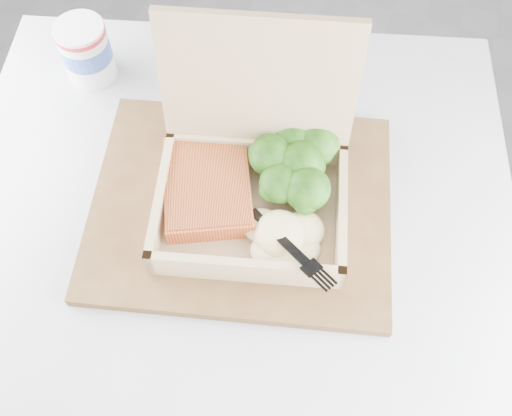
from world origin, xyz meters
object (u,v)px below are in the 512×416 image
(cafe_table, at_px, (235,288))
(paper_cup, at_px, (86,50))
(serving_tray, at_px, (241,206))
(takeout_container, at_px, (253,169))

(cafe_table, xyz_separation_m, paper_cup, (-0.28, 0.18, 0.23))
(serving_tray, distance_m, paper_cup, 0.31)
(cafe_table, bearing_deg, serving_tray, 91.47)
(cafe_table, relative_size, serving_tray, 2.40)
(cafe_table, xyz_separation_m, takeout_container, (0.01, 0.06, 0.25))
(serving_tray, height_order, paper_cup, paper_cup)
(serving_tray, xyz_separation_m, paper_cup, (-0.28, 0.14, 0.04))
(takeout_container, xyz_separation_m, paper_cup, (-0.29, 0.12, -0.02))
(cafe_table, height_order, takeout_container, takeout_container)
(takeout_container, bearing_deg, paper_cup, 142.82)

